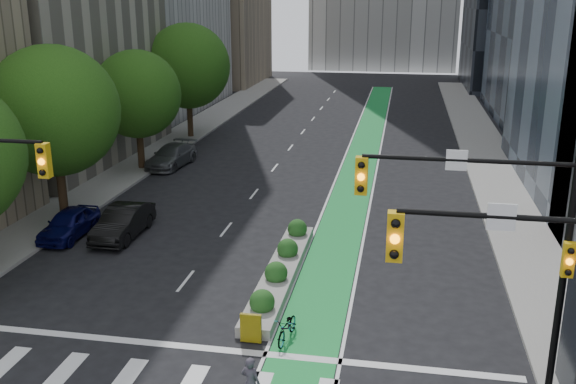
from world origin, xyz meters
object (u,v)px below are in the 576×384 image
at_px(parked_car_left_near, 69,223).
at_px(bicycle, 287,327).
at_px(cyclist, 251,383).
at_px(parked_car_left_mid, 123,222).
at_px(median_planter, 281,269).
at_px(parked_car_left_far, 171,156).

bearing_deg(parked_car_left_near, bicycle, -32.32).
bearing_deg(cyclist, parked_car_left_mid, -38.55).
relative_size(cyclist, parked_car_left_mid, 0.35).
xyz_separation_m(median_planter, cyclist, (0.80, -8.59, 0.41)).
bearing_deg(cyclist, bicycle, -80.95).
bearing_deg(parked_car_left_mid, median_planter, -21.10).
height_order(median_planter, parked_car_left_far, parked_car_left_far).
relative_size(cyclist, parked_car_left_near, 0.39).
xyz_separation_m(cyclist, parked_car_left_near, (-11.50, 11.31, -0.11)).
xyz_separation_m(bicycle, parked_car_left_mid, (-9.33, 7.98, 0.28)).
distance_m(bicycle, parked_car_left_mid, 12.28).
bearing_deg(cyclist, parked_car_left_far, -51.25).
bearing_deg(median_planter, cyclist, -84.68).
distance_m(median_planter, cyclist, 8.64).
xyz_separation_m(median_planter, parked_car_left_near, (-10.70, 2.71, 0.31)).
bearing_deg(parked_car_left_mid, cyclist, -52.53).
height_order(bicycle, parked_car_left_mid, parked_car_left_mid).
bearing_deg(parked_car_left_mid, parked_car_left_far, 100.41).
distance_m(bicycle, parked_car_left_far, 23.94).
distance_m(bicycle, cyclist, 3.82).
relative_size(parked_car_left_near, parked_car_left_far, 0.81).
bearing_deg(bicycle, cyclist, -86.86).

